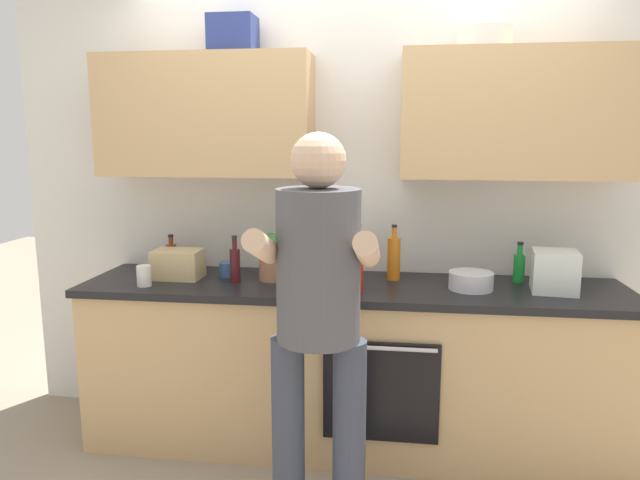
{
  "coord_description": "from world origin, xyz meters",
  "views": [
    {
      "loc": [
        0.23,
        -2.95,
        1.66
      ],
      "look_at": [
        -0.15,
        -0.1,
        1.15
      ],
      "focal_mm": 32.6,
      "sensor_mm": 36.0,
      "label": 1
    }
  ],
  "objects_px": {
    "bottle_wine": "(235,264)",
    "cup_tea": "(227,270)",
    "knife_block": "(350,263)",
    "bottle_juice": "(394,258)",
    "potted_herb": "(271,256)",
    "grocery_bag_produce": "(555,271)",
    "cup_coffee": "(144,276)",
    "person_standing": "(318,304)",
    "bottle_soda": "(519,267)",
    "mixing_bowl": "(471,281)",
    "bottle_hotsauce": "(358,262)",
    "bottle_vinegar": "(172,256)",
    "cup_stoneware": "(298,265)",
    "grocery_bag_bread": "(178,264)"
  },
  "relations": [
    {
      "from": "bottle_juice",
      "to": "cup_tea",
      "type": "height_order",
      "value": "bottle_juice"
    },
    {
      "from": "bottle_vinegar",
      "to": "cup_stoneware",
      "type": "bearing_deg",
      "value": -1.57
    },
    {
      "from": "bottle_hotsauce",
      "to": "knife_block",
      "type": "distance_m",
      "value": 0.15
    },
    {
      "from": "cup_stoneware",
      "to": "grocery_bag_produce",
      "type": "xyz_separation_m",
      "value": [
        1.33,
        -0.19,
        0.05
      ]
    },
    {
      "from": "bottle_vinegar",
      "to": "mixing_bowl",
      "type": "xyz_separation_m",
      "value": [
        1.67,
        -0.22,
        -0.04
      ]
    },
    {
      "from": "knife_block",
      "to": "potted_herb",
      "type": "bearing_deg",
      "value": 173.25
    },
    {
      "from": "bottle_soda",
      "to": "mixing_bowl",
      "type": "distance_m",
      "value": 0.33
    },
    {
      "from": "cup_coffee",
      "to": "grocery_bag_produce",
      "type": "distance_m",
      "value": 2.08
    },
    {
      "from": "bottle_wine",
      "to": "cup_tea",
      "type": "bearing_deg",
      "value": 124.57
    },
    {
      "from": "cup_stoneware",
      "to": "mixing_bowl",
      "type": "bearing_deg",
      "value": -12.44
    },
    {
      "from": "cup_stoneware",
      "to": "grocery_bag_produce",
      "type": "relative_size",
      "value": 0.48
    },
    {
      "from": "bottle_juice",
      "to": "bottle_hotsauce",
      "type": "bearing_deg",
      "value": -121.31
    },
    {
      "from": "cup_coffee",
      "to": "potted_herb",
      "type": "relative_size",
      "value": 0.42
    },
    {
      "from": "cup_tea",
      "to": "cup_stoneware",
      "type": "distance_m",
      "value": 0.39
    },
    {
      "from": "person_standing",
      "to": "knife_block",
      "type": "xyz_separation_m",
      "value": [
        0.07,
        0.69,
        0.03
      ]
    },
    {
      "from": "potted_herb",
      "to": "grocery_bag_produce",
      "type": "relative_size",
      "value": 1.19
    },
    {
      "from": "bottle_soda",
      "to": "mixing_bowl",
      "type": "relative_size",
      "value": 0.97
    },
    {
      "from": "cup_tea",
      "to": "cup_coffee",
      "type": "distance_m",
      "value": 0.45
    },
    {
      "from": "bottle_hotsauce",
      "to": "cup_tea",
      "type": "height_order",
      "value": "bottle_hotsauce"
    },
    {
      "from": "bottle_wine",
      "to": "potted_herb",
      "type": "xyz_separation_m",
      "value": [
        0.18,
        0.07,
        0.03
      ]
    },
    {
      "from": "cup_tea",
      "to": "knife_block",
      "type": "height_order",
      "value": "knife_block"
    },
    {
      "from": "cup_tea",
      "to": "potted_herb",
      "type": "distance_m",
      "value": 0.28
    },
    {
      "from": "grocery_bag_produce",
      "to": "person_standing",
      "type": "bearing_deg",
      "value": -147.5
    },
    {
      "from": "bottle_juice",
      "to": "knife_block",
      "type": "xyz_separation_m",
      "value": [
        -0.23,
        -0.15,
        -0.0
      ]
    },
    {
      "from": "bottle_soda",
      "to": "knife_block",
      "type": "bearing_deg",
      "value": -168.33
    },
    {
      "from": "knife_block",
      "to": "potted_herb",
      "type": "relative_size",
      "value": 1.14
    },
    {
      "from": "bottle_juice",
      "to": "bottle_vinegar",
      "type": "distance_m",
      "value": 1.28
    },
    {
      "from": "cup_tea",
      "to": "cup_stoneware",
      "type": "xyz_separation_m",
      "value": [
        0.38,
        0.11,
        0.01
      ]
    },
    {
      "from": "bottle_hotsauce",
      "to": "cup_coffee",
      "type": "height_order",
      "value": "bottle_hotsauce"
    },
    {
      "from": "bottle_hotsauce",
      "to": "potted_herb",
      "type": "xyz_separation_m",
      "value": [
        -0.48,
        0.19,
        -0.02
      ]
    },
    {
      "from": "mixing_bowl",
      "to": "potted_herb",
      "type": "bearing_deg",
      "value": 177.02
    },
    {
      "from": "potted_herb",
      "to": "grocery_bag_produce",
      "type": "distance_m",
      "value": 1.45
    },
    {
      "from": "bottle_vinegar",
      "to": "cup_tea",
      "type": "bearing_deg",
      "value": -19.08
    },
    {
      "from": "bottle_soda",
      "to": "cup_stoneware",
      "type": "distance_m",
      "value": 1.2
    },
    {
      "from": "cup_tea",
      "to": "grocery_bag_produce",
      "type": "distance_m",
      "value": 1.71
    },
    {
      "from": "bottle_wine",
      "to": "potted_herb",
      "type": "height_order",
      "value": "potted_herb"
    },
    {
      "from": "cup_tea",
      "to": "grocery_bag_produce",
      "type": "xyz_separation_m",
      "value": [
        1.71,
        -0.09,
        0.06
      ]
    },
    {
      "from": "person_standing",
      "to": "bottle_vinegar",
      "type": "bearing_deg",
      "value": 137.32
    },
    {
      "from": "bottle_wine",
      "to": "mixing_bowl",
      "type": "xyz_separation_m",
      "value": [
        1.22,
        0.02,
        -0.05
      ]
    },
    {
      "from": "bottle_wine",
      "to": "grocery_bag_bread",
      "type": "xyz_separation_m",
      "value": [
        -0.34,
        0.05,
        -0.02
      ]
    },
    {
      "from": "cup_tea",
      "to": "mixing_bowl",
      "type": "height_order",
      "value": "mixing_bowl"
    },
    {
      "from": "bottle_wine",
      "to": "knife_block",
      "type": "distance_m",
      "value": 0.61
    },
    {
      "from": "person_standing",
      "to": "bottle_vinegar",
      "type": "height_order",
      "value": "person_standing"
    },
    {
      "from": "bottle_vinegar",
      "to": "knife_block",
      "type": "xyz_separation_m",
      "value": [
        1.06,
        -0.22,
        0.03
      ]
    },
    {
      "from": "bottle_vinegar",
      "to": "grocery_bag_produce",
      "type": "height_order",
      "value": "same"
    },
    {
      "from": "potted_herb",
      "to": "grocery_bag_bread",
      "type": "xyz_separation_m",
      "value": [
        -0.52,
        -0.02,
        -0.05
      ]
    },
    {
      "from": "bottle_hotsauce",
      "to": "grocery_bag_produce",
      "type": "distance_m",
      "value": 0.98
    },
    {
      "from": "bottle_soda",
      "to": "cup_tea",
      "type": "distance_m",
      "value": 1.58
    },
    {
      "from": "bottle_soda",
      "to": "bottle_hotsauce",
      "type": "bearing_deg",
      "value": -159.08
    },
    {
      "from": "bottle_hotsauce",
      "to": "mixing_bowl",
      "type": "distance_m",
      "value": 0.59
    }
  ]
}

